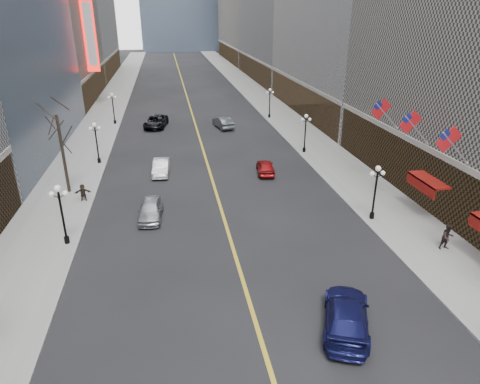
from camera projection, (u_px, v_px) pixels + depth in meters
name	position (u px, v px, depth m)	size (l,w,h in m)	color
sidewalk_east	(277.00, 112.00, 71.35)	(6.00, 230.00, 0.15)	gray
sidewalk_west	(103.00, 118.00, 67.00)	(6.00, 230.00, 0.15)	gray
lane_line	(189.00, 103.00, 78.26)	(0.25, 200.00, 0.02)	gold
streetlamp_east_1	(376.00, 187.00, 33.63)	(1.26, 0.44, 4.52)	black
streetlamp_east_2	(305.00, 129.00, 49.95)	(1.26, 0.44, 4.52)	black
streetlamp_east_3	(270.00, 100.00, 66.27)	(1.26, 0.44, 4.52)	black
streetlamp_west_1	(61.00, 209.00, 29.96)	(1.26, 0.44, 4.52)	black
streetlamp_west_2	(96.00, 139.00, 46.28)	(1.26, 0.44, 4.52)	black
streetlamp_west_3	(113.00, 105.00, 62.60)	(1.26, 0.44, 4.52)	black
flag_3	(450.00, 142.00, 29.73)	(2.87, 0.12, 2.87)	#B2B2B7
flag_4	(412.00, 124.00, 34.27)	(2.87, 0.12, 2.87)	#B2B2B7
flag_5	(383.00, 111.00, 38.80)	(2.87, 0.12, 2.87)	#B2B2B7
awning_c	(426.00, 181.00, 34.23)	(1.40, 4.00, 0.93)	maroon
theatre_marquee	(90.00, 34.00, 71.09)	(2.00, 0.55, 12.00)	red
tree_west_far	(59.00, 128.00, 37.46)	(3.60, 3.60, 7.92)	#2D231C
car_nb_near	(151.00, 210.00, 34.75)	(1.83, 4.55, 1.55)	#AAABB2
car_nb_mid	(161.00, 167.00, 44.26)	(1.58, 4.52, 1.49)	silver
car_nb_far	(156.00, 122.00, 61.89)	(2.79, 6.06, 1.68)	black
car_sb_near	(346.00, 315.00, 22.65)	(2.32, 5.72, 1.66)	#151852
car_sb_mid	(265.00, 167.00, 44.40)	(1.72, 4.28, 1.46)	maroon
car_sb_far	(223.00, 122.00, 61.57)	(1.75, 5.01, 1.65)	#43484A
ped_east_walk	(447.00, 237.00, 29.90)	(0.92, 0.50, 1.89)	black
ped_west_far	(83.00, 192.00, 37.64)	(1.43, 0.41, 1.54)	black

